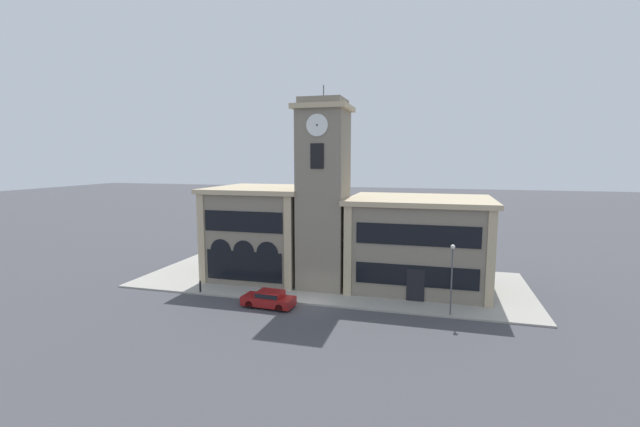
# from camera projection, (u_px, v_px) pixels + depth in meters

# --- Properties ---
(ground_plane) EXTENTS (300.00, 300.00, 0.00)m
(ground_plane) POSITION_uv_depth(u_px,v_px,m) (307.00, 305.00, 36.03)
(ground_plane) COLOR #424247
(sidewalk_kerb) EXTENTS (37.99, 15.08, 0.15)m
(sidewalk_kerb) POSITION_uv_depth(u_px,v_px,m) (329.00, 280.00, 43.23)
(sidewalk_kerb) COLOR #A39E93
(sidewalk_kerb) RESTS_ON ground_plane
(clock_tower) EXTENTS (4.98, 4.98, 18.87)m
(clock_tower) POSITION_uv_depth(u_px,v_px,m) (323.00, 195.00, 39.89)
(clock_tower) COLOR gray
(clock_tower) RESTS_ON ground_plane
(town_hall_left_wing) EXTENTS (10.29, 10.69, 9.34)m
(town_hall_left_wing) POSITION_uv_depth(u_px,v_px,m) (264.00, 231.00, 45.02)
(town_hall_left_wing) COLOR gray
(town_hall_left_wing) RESTS_ON ground_plane
(town_hall_right_wing) EXTENTS (13.25, 10.69, 8.60)m
(town_hall_right_wing) POSITION_uv_depth(u_px,v_px,m) (419.00, 242.00, 40.90)
(town_hall_right_wing) COLOR gray
(town_hall_right_wing) RESTS_ON ground_plane
(parked_car_near) EXTENTS (4.46, 2.09, 1.37)m
(parked_car_near) POSITION_uv_depth(u_px,v_px,m) (269.00, 299.00, 35.46)
(parked_car_near) COLOR maroon
(parked_car_near) RESTS_ON ground_plane
(street_lamp) EXTENTS (0.36, 0.36, 5.60)m
(street_lamp) POSITION_uv_depth(u_px,v_px,m) (452.00, 269.00, 32.88)
(street_lamp) COLOR #4C4C51
(street_lamp) RESTS_ON sidewalk_kerb
(bollard) EXTENTS (0.18, 0.18, 1.06)m
(bollard) POSITION_uv_depth(u_px,v_px,m) (200.00, 286.00, 39.06)
(bollard) COLOR black
(bollard) RESTS_ON sidewalk_kerb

